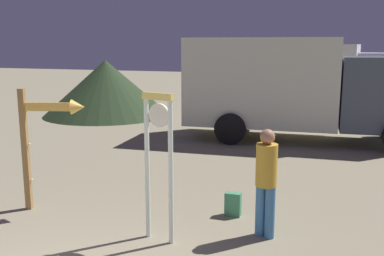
{
  "coord_description": "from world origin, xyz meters",
  "views": [
    {
      "loc": [
        3.0,
        -3.47,
        2.83
      ],
      "look_at": [
        0.24,
        4.59,
        1.2
      ],
      "focal_mm": 41.08,
      "sensor_mm": 36.0,
      "label": 1
    }
  ],
  "objects_px": {
    "standing_clock": "(159,153)",
    "box_truck_far": "(318,71)",
    "backpack": "(233,204)",
    "arrow_sign": "(46,129)",
    "dome_tent": "(106,88)",
    "box_truck_near": "(287,85)",
    "person_near_clock": "(266,178)"
  },
  "relations": [
    {
      "from": "standing_clock",
      "to": "box_truck_far",
      "type": "bearing_deg",
      "value": 85.48
    },
    {
      "from": "backpack",
      "to": "box_truck_far",
      "type": "height_order",
      "value": "box_truck_far"
    },
    {
      "from": "arrow_sign",
      "to": "dome_tent",
      "type": "height_order",
      "value": "dome_tent"
    },
    {
      "from": "arrow_sign",
      "to": "box_truck_near",
      "type": "xyz_separation_m",
      "value": [
        3.12,
        7.14,
        0.22
      ]
    },
    {
      "from": "backpack",
      "to": "box_truck_far",
      "type": "xyz_separation_m",
      "value": [
        0.49,
        15.06,
        1.38
      ]
    },
    {
      "from": "box_truck_near",
      "to": "dome_tent",
      "type": "bearing_deg",
      "value": 162.2
    },
    {
      "from": "box_truck_near",
      "to": "box_truck_far",
      "type": "bearing_deg",
      "value": 87.07
    },
    {
      "from": "standing_clock",
      "to": "person_near_clock",
      "type": "relative_size",
      "value": 1.33
    },
    {
      "from": "standing_clock",
      "to": "arrow_sign",
      "type": "xyz_separation_m",
      "value": [
        -2.27,
        0.51,
        0.11
      ]
    },
    {
      "from": "person_near_clock",
      "to": "backpack",
      "type": "relative_size",
      "value": 4.1
    },
    {
      "from": "arrow_sign",
      "to": "box_truck_near",
      "type": "distance_m",
      "value": 7.79
    },
    {
      "from": "backpack",
      "to": "person_near_clock",
      "type": "bearing_deg",
      "value": -45.16
    },
    {
      "from": "standing_clock",
      "to": "person_near_clock",
      "type": "bearing_deg",
      "value": 22.83
    },
    {
      "from": "standing_clock",
      "to": "box_truck_far",
      "type": "height_order",
      "value": "box_truck_far"
    },
    {
      "from": "person_near_clock",
      "to": "dome_tent",
      "type": "xyz_separation_m",
      "value": [
        -8.04,
        9.43,
        0.2
      ]
    },
    {
      "from": "box_truck_near",
      "to": "dome_tent",
      "type": "xyz_separation_m",
      "value": [
        -7.45,
        2.39,
        -0.53
      ]
    },
    {
      "from": "standing_clock",
      "to": "backpack",
      "type": "bearing_deg",
      "value": 57.41
    },
    {
      "from": "standing_clock",
      "to": "arrow_sign",
      "type": "bearing_deg",
      "value": 167.45
    },
    {
      "from": "arrow_sign",
      "to": "dome_tent",
      "type": "distance_m",
      "value": 10.47
    },
    {
      "from": "person_near_clock",
      "to": "box_truck_near",
      "type": "bearing_deg",
      "value": 94.81
    },
    {
      "from": "person_near_clock",
      "to": "dome_tent",
      "type": "relative_size",
      "value": 0.32
    },
    {
      "from": "standing_clock",
      "to": "backpack",
      "type": "distance_m",
      "value": 1.86
    },
    {
      "from": "standing_clock",
      "to": "backpack",
      "type": "height_order",
      "value": "standing_clock"
    },
    {
      "from": "arrow_sign",
      "to": "backpack",
      "type": "height_order",
      "value": "arrow_sign"
    },
    {
      "from": "box_truck_near",
      "to": "box_truck_far",
      "type": "relative_size",
      "value": 0.91
    },
    {
      "from": "standing_clock",
      "to": "box_truck_far",
      "type": "xyz_separation_m",
      "value": [
        1.29,
        16.3,
        0.26
      ]
    },
    {
      "from": "backpack",
      "to": "box_truck_near",
      "type": "relative_size",
      "value": 0.06
    },
    {
      "from": "box_truck_near",
      "to": "dome_tent",
      "type": "distance_m",
      "value": 7.84
    },
    {
      "from": "arrow_sign",
      "to": "box_truck_far",
      "type": "relative_size",
      "value": 0.29
    },
    {
      "from": "backpack",
      "to": "standing_clock",
      "type": "bearing_deg",
      "value": -122.59
    },
    {
      "from": "backpack",
      "to": "dome_tent",
      "type": "relative_size",
      "value": 0.08
    },
    {
      "from": "backpack",
      "to": "dome_tent",
      "type": "distance_m",
      "value": 11.52
    }
  ]
}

